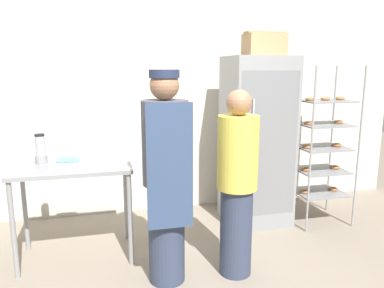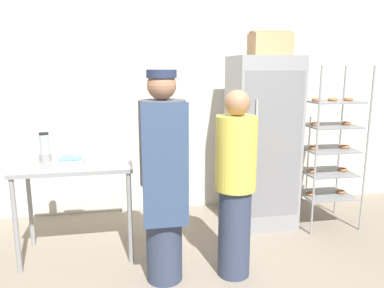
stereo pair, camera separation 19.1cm
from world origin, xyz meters
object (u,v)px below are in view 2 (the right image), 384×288
object	(u,v)px
refrigerator	(262,142)
person_baker	(163,176)
cardboard_storage_box	(270,44)
blender_pitcher	(45,148)
donut_box	(71,159)
person_customer	(235,184)
baking_rack	(329,148)

from	to	relation	value
refrigerator	person_baker	world-z (taller)	refrigerator
refrigerator	cardboard_storage_box	bearing A→B (deg)	44.44
blender_pitcher	person_baker	bearing A→B (deg)	-36.42
donut_box	person_baker	world-z (taller)	person_baker
blender_pitcher	person_baker	distance (m)	1.31
cardboard_storage_box	person_customer	xyz separation A→B (m)	(-0.71, -1.12, -1.22)
donut_box	person_customer	xyz separation A→B (m)	(1.41, -0.64, -0.13)
blender_pitcher	person_baker	xyz separation A→B (m)	(1.05, -0.78, -0.11)
baking_rack	blender_pitcher	distance (m)	3.03
person_baker	person_customer	bearing A→B (deg)	-3.03
donut_box	person_baker	size ratio (longest dim) A/B	0.15
donut_box	cardboard_storage_box	distance (m)	2.43
refrigerator	blender_pitcher	world-z (taller)	refrigerator
refrigerator	blender_pitcher	size ratio (longest dim) A/B	6.87
blender_pitcher	cardboard_storage_box	xyz separation A→B (m)	(2.37, 0.32, 1.01)
person_customer	blender_pitcher	bearing A→B (deg)	154.00
donut_box	person_customer	world-z (taller)	person_customer
cardboard_storage_box	refrigerator	bearing A→B (deg)	-135.56
person_customer	donut_box	bearing A→B (deg)	155.56
refrigerator	donut_box	world-z (taller)	refrigerator
refrigerator	person_customer	distance (m)	1.23
baking_rack	person_baker	distance (m)	2.14
baking_rack	blender_pitcher	world-z (taller)	baking_rack
donut_box	blender_pitcher	distance (m)	0.31
blender_pitcher	person_customer	bearing A→B (deg)	-26.00
donut_box	cardboard_storage_box	bearing A→B (deg)	12.91
person_baker	cardboard_storage_box	bearing A→B (deg)	39.63
blender_pitcher	person_customer	distance (m)	1.86
donut_box	blender_pitcher	world-z (taller)	blender_pitcher
person_customer	baking_rack	bearing A→B (deg)	32.47
refrigerator	baking_rack	distance (m)	0.76
blender_pitcher	cardboard_storage_box	size ratio (longest dim) A/B	0.63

